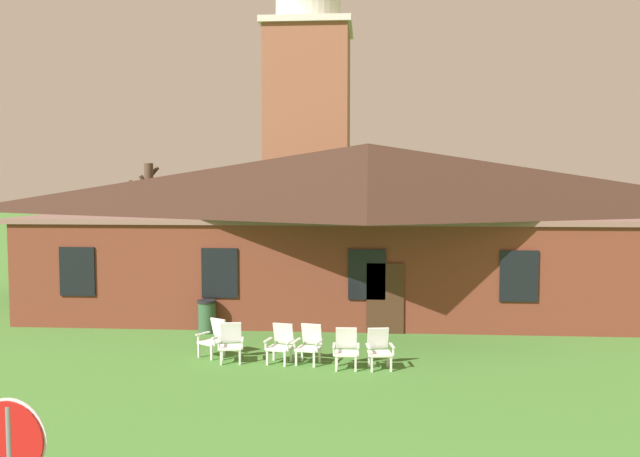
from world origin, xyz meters
name	(u,v)px	position (x,y,z in m)	size (l,w,h in m)	color
brick_building	(368,222)	(0.00, 19.55, 3.00)	(22.93, 10.40, 5.88)	brown
dome_tower	(308,107)	(-3.60, 34.89, 8.86)	(5.18, 5.18, 19.36)	#93563D
lawn_chair_by_porch	(215,337)	(-3.90, 11.63, 0.50)	(0.84, 0.86, 0.96)	silver
lawn_chair_near_door	(231,342)	(-3.38, 11.17, 0.50)	(0.71, 0.75, 0.96)	white
lawn_chair_left_end	(281,342)	(-2.12, 11.17, 0.50)	(0.73, 0.77, 0.96)	silver
lawn_chair_middle	(310,343)	(-1.40, 11.16, 0.50)	(0.73, 0.78, 0.96)	silver
lawn_chair_right_end	(346,347)	(-0.48, 10.80, 0.50)	(0.65, 0.68, 0.96)	silver
lawn_chair_far_side	(379,348)	(0.32, 10.84, 0.50)	(0.70, 0.74, 0.96)	silver
bare_tree_beside_building	(149,223)	(-8.63, 20.76, 2.85)	(1.98, 1.85, 5.20)	brown
trash_bin	(207,316)	(-4.75, 14.25, 0.50)	(0.56, 0.56, 0.98)	#335638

